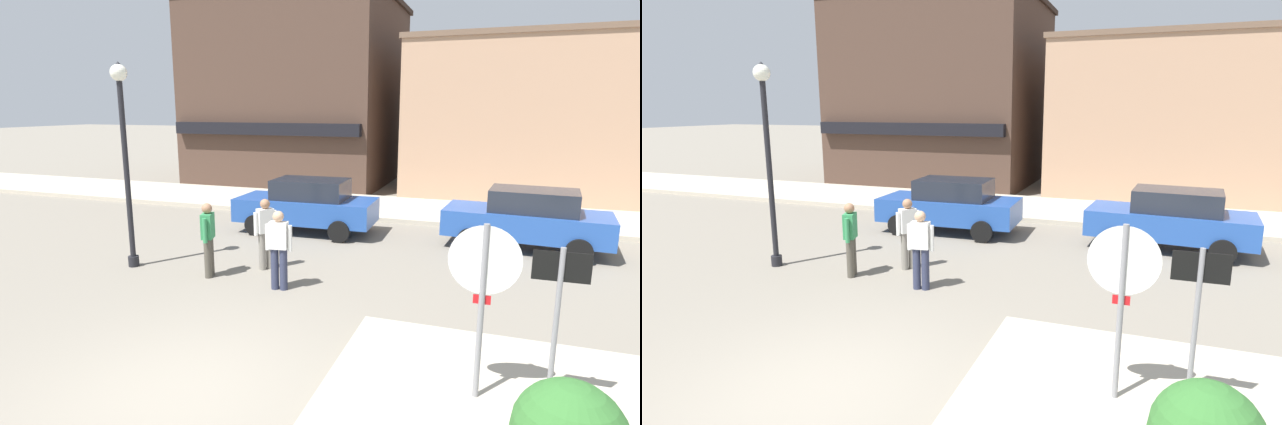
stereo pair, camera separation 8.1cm
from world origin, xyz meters
TOP-DOWN VIEW (x-y plane):
  - ground_plane at (0.00, 0.00)m, footprint 160.00×160.00m
  - kerb_far at (0.00, 12.39)m, footprint 80.00×4.00m
  - stop_sign at (3.50, 1.01)m, footprint 0.82×0.07m
  - one_way_sign at (4.30, 1.01)m, footprint 0.60×0.06m
  - lamp_post at (-4.19, 4.09)m, footprint 0.36×0.36m
  - parked_car_nearest at (-1.61, 8.47)m, footprint 4.05×1.98m
  - parked_car_second at (4.34, 8.70)m, footprint 4.14×2.15m
  - pedestrian_crossing_near at (-0.42, 3.88)m, footprint 0.56×0.26m
  - pedestrian_crossing_far at (-1.23, 4.95)m, footprint 0.42×0.48m
  - pedestrian_kerb_side at (-2.16, 4.08)m, footprint 0.32×0.55m
  - building_corner_shop at (-5.82, 18.63)m, footprint 9.10×8.99m
  - building_storefront_left_near at (4.27, 18.16)m, footprint 8.96×7.94m

SIDE VIEW (x-z plane):
  - ground_plane at x=0.00m, z-range 0.00..0.00m
  - kerb_far at x=0.00m, z-range 0.00..0.15m
  - parked_car_nearest at x=-1.61m, z-range 0.03..1.59m
  - parked_car_second at x=4.34m, z-range 0.03..1.59m
  - pedestrian_crossing_near at x=-0.42m, z-range 0.06..1.67m
  - pedestrian_crossing_far at x=-1.23m, z-range 0.06..1.67m
  - pedestrian_kerb_side at x=-2.16m, z-range 0.06..1.67m
  - one_way_sign at x=4.30m, z-range 0.28..2.38m
  - stop_sign at x=3.50m, z-range 0.37..2.67m
  - lamp_post at x=-4.19m, z-range 0.69..5.23m
  - building_storefront_left_near at x=4.27m, z-range 0.00..6.27m
  - building_corner_shop at x=-5.82m, z-range 0.00..8.54m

